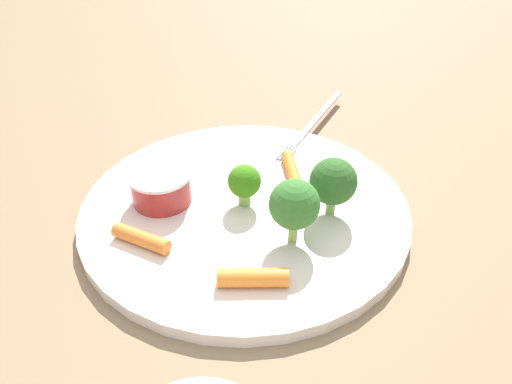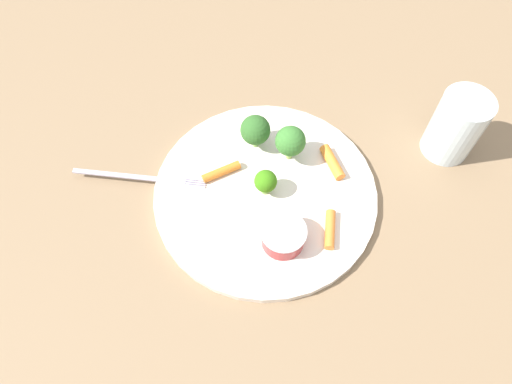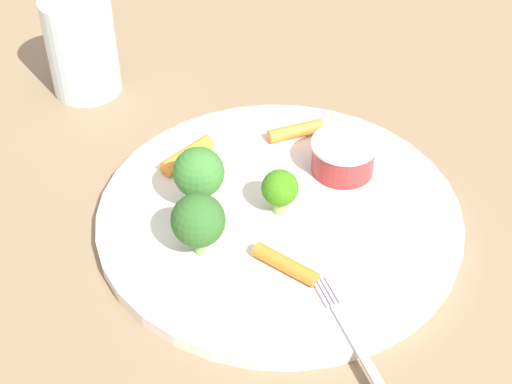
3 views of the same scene
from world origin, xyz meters
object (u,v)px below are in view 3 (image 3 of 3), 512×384
at_px(fork, 373,373).
at_px(carrot_stick_2, 187,155).
at_px(broccoli_floret_1, 199,173).
at_px(carrot_stick_1, 296,131).
at_px(drinking_glass, 82,46).
at_px(plate, 279,216).
at_px(broccoli_floret_0, 282,192).
at_px(carrot_stick_0, 291,264).
at_px(broccoli_floret_2, 198,221).
at_px(sauce_cup, 343,156).

bearing_deg(fork, carrot_stick_2, -150.96).
xyz_separation_m(broccoli_floret_1, carrot_stick_1, (-0.09, 0.09, -0.03)).
relative_size(fork, drinking_glass, 1.80).
bearing_deg(plate, broccoli_floret_0, 16.28).
relative_size(carrot_stick_2, drinking_glass, 0.54).
xyz_separation_m(carrot_stick_0, carrot_stick_2, (-0.13, -0.08, 0.00)).
bearing_deg(broccoli_floret_2, plate, 124.20).
relative_size(plate, carrot_stick_0, 5.51).
distance_m(carrot_stick_1, fork, 0.27).
bearing_deg(fork, plate, -162.52).
xyz_separation_m(carrot_stick_0, carrot_stick_1, (-0.17, 0.02, 0.00)).
distance_m(fork, drinking_glass, 0.44).
bearing_deg(plate, sauce_cup, 130.38).
height_order(sauce_cup, carrot_stick_0, sauce_cup).
bearing_deg(carrot_stick_1, drinking_glass, -117.48).
distance_m(carrot_stick_2, fork, 0.27).
xyz_separation_m(broccoli_floret_0, carrot_stick_0, (0.06, 0.00, -0.02)).
relative_size(broccoli_floret_1, carrot_stick_1, 1.11).
relative_size(plate, carrot_stick_1, 5.75).
bearing_deg(broccoli_floret_1, broccoli_floret_0, 80.12).
distance_m(sauce_cup, carrot_stick_1, 0.06).
bearing_deg(drinking_glass, carrot_stick_1, 62.52).
relative_size(broccoli_floret_0, carrot_stick_1, 0.77).
distance_m(broccoli_floret_2, carrot_stick_0, 0.08).
xyz_separation_m(broccoli_floret_2, carrot_stick_0, (0.02, 0.07, -0.03)).
distance_m(broccoli_floret_2, carrot_stick_2, 0.12).
height_order(plate, carrot_stick_1, carrot_stick_1).
xyz_separation_m(plate, drinking_glass, (-0.21, -0.18, 0.04)).
distance_m(plate, broccoli_floret_0, 0.03).
bearing_deg(broccoli_floret_0, sauce_cup, 132.99).
bearing_deg(broccoli_floret_2, carrot_stick_0, 72.36).
xyz_separation_m(plate, broccoli_floret_1, (-0.01, -0.07, 0.04)).
relative_size(broccoli_floret_2, carrot_stick_2, 1.02).
xyz_separation_m(sauce_cup, fork, (0.21, -0.01, -0.01)).
bearing_deg(broccoli_floret_2, broccoli_floret_0, 121.43).
distance_m(broccoli_floret_0, carrot_stick_0, 0.07).
xyz_separation_m(fork, drinking_glass, (-0.37, -0.23, 0.04)).
distance_m(carrot_stick_1, drinking_glass, 0.23).
bearing_deg(carrot_stick_0, carrot_stick_2, -148.81).
height_order(broccoli_floret_2, carrot_stick_0, broccoli_floret_2).
relative_size(plate, broccoli_floret_1, 5.17).
bearing_deg(carrot_stick_2, plate, 48.66).
distance_m(broccoli_floret_1, drinking_glass, 0.23).
relative_size(sauce_cup, broccoli_floret_0, 1.42).
relative_size(broccoli_floret_0, carrot_stick_0, 0.73).
distance_m(carrot_stick_2, drinking_glass, 0.18).
bearing_deg(broccoli_floret_1, sauce_cup, 108.85).
bearing_deg(plate, broccoli_floret_2, -55.80).
distance_m(plate, carrot_stick_1, 0.10).
distance_m(broccoli_floret_0, drinking_glass, 0.28).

